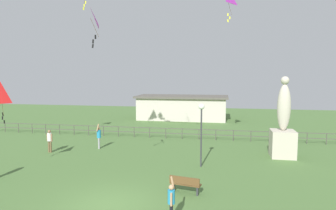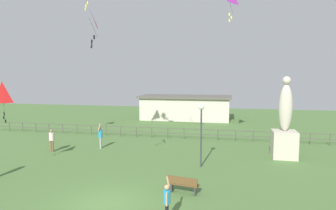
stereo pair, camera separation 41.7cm
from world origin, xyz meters
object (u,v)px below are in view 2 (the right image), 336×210
kite_0 (2,94)px  kite_2 (89,19)px  park_bench (183,184)px  statue_monument (285,132)px  person_3 (52,139)px  lamppost (201,121)px  person_1 (167,200)px  person_0 (100,136)px

kite_0 → kite_2: 7.15m
park_bench → kite_0: kite_0 is taller
statue_monument → person_3: bearing=-173.8°
person_3 → kite_0: bearing=-88.8°
lamppost → kite_2: 8.61m
kite_2 → lamppost: bearing=39.8°
statue_monument → park_bench: size_ratio=3.61×
kite_0 → kite_2: bearing=-9.2°
park_bench → person_1: person_1 is taller
person_1 → kite_2: (-4.49, 2.98, 7.50)m
statue_monument → kite_2: (-10.52, -7.50, 6.56)m
person_1 → kite_2: kite_2 is taller
person_0 → kite_2: size_ratio=1.04×
person_1 → person_3: bearing=140.7°
person_0 → kite_2: bearing=-68.0°
kite_2 → statue_monument: bearing=35.5°
person_0 → kite_0: kite_0 is taller
statue_monument → person_3: statue_monument is taller
person_1 → kite_0: size_ratio=0.74×
statue_monument → kite_0: size_ratio=2.36×
lamppost → kite_0: (-11.10, -3.28, 1.70)m
park_bench → kite_2: size_ratio=0.81×
person_1 → statue_monument: bearing=60.1°
statue_monument → park_bench: statue_monument is taller
person_3 → kite_0: 5.96m
park_bench → person_1: bearing=-93.4°
person_3 → kite_0: size_ratio=0.71×
statue_monument → person_1: 12.13m
lamppost → kite_2: kite_2 is taller
kite_0 → person_0: bearing=65.0°
statue_monument → park_bench: 9.68m
kite_2 → person_3: bearing=137.0°
statue_monument → kite_0: (-16.51, -6.53, 2.79)m
lamppost → kite_2: (-5.11, -4.25, 5.47)m
kite_2 → park_bench: bearing=-1.0°
person_1 → kite_2: bearing=146.4°
lamppost → park_bench: 5.00m
statue_monument → person_0: statue_monument is taller
person_1 → person_0: bearing=125.8°
park_bench → kite_2: 9.19m
park_bench → person_0: (-7.65, 7.49, 0.53)m
person_1 → kite_2: size_ratio=0.92×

